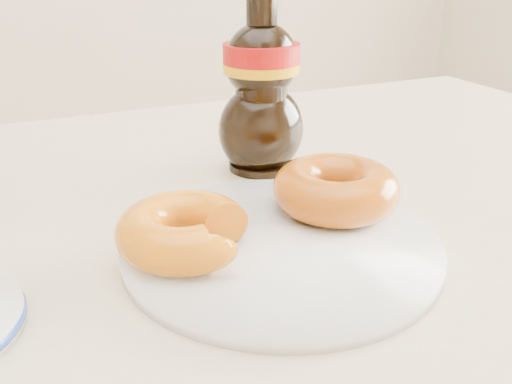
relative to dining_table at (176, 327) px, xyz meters
name	(u,v)px	position (x,y,z in m)	size (l,w,h in m)	color
dining_table	(176,327)	(0.00, 0.00, 0.00)	(1.40, 0.90, 0.75)	beige
plate	(281,245)	(0.08, -0.05, 0.09)	(0.26, 0.26, 0.01)	white
donut_bitten	(184,231)	(0.00, -0.04, 0.11)	(0.11, 0.11, 0.04)	#C8620B
donut_whole	(336,188)	(0.15, -0.02, 0.12)	(0.11, 0.11, 0.04)	#9F350A
syrup_bottle	(261,86)	(0.15, 0.14, 0.18)	(0.10, 0.08, 0.19)	black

